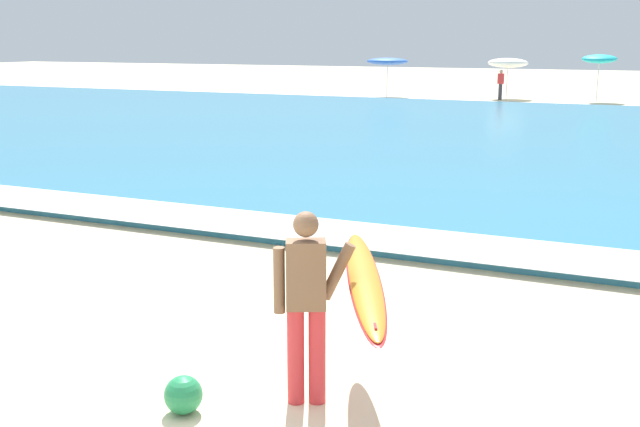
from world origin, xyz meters
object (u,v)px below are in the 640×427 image
at_px(beach_umbrella_2, 599,59).
at_px(surfer_with_board, 333,291).
at_px(beachgoer_near_row_left, 501,84).
at_px(beach_umbrella_1, 508,63).
at_px(beach_umbrella_0, 387,61).
at_px(beach_ball, 183,395).

bearing_deg(beach_umbrella_2, surfer_with_board, -88.56).
distance_m(beach_umbrella_2, beachgoer_near_row_left, 5.00).
bearing_deg(beach_umbrella_1, beach_umbrella_0, -167.20).
bearing_deg(beach_ball, beach_umbrella_0, 106.80).
relative_size(surfer_with_board, beach_umbrella_0, 1.02).
height_order(beach_umbrella_2, beachgoer_near_row_left, beach_umbrella_2).
bearing_deg(beach_umbrella_0, surfer_with_board, -71.28).
bearing_deg(surfer_with_board, beach_ball, -146.38).
height_order(beach_umbrella_0, beachgoer_near_row_left, beach_umbrella_0).
height_order(beach_umbrella_1, beach_umbrella_2, beach_umbrella_2).
relative_size(surfer_with_board, beach_umbrella_1, 1.07).
relative_size(beach_umbrella_1, beach_ball, 6.52).
relative_size(beach_umbrella_2, beach_ball, 7.25).
height_order(surfer_with_board, beach_umbrella_1, beach_umbrella_1).
xyz_separation_m(beach_umbrella_0, beach_umbrella_1, (6.32, 1.44, -0.05)).
distance_m(beach_umbrella_1, beach_umbrella_2, 4.65).
distance_m(surfer_with_board, beach_umbrella_2, 36.24).
xyz_separation_m(beach_umbrella_2, beachgoer_near_row_left, (-4.76, -0.83, -1.31)).
bearing_deg(beach_umbrella_2, beachgoer_near_row_left, -170.10).
bearing_deg(beachgoer_near_row_left, beach_umbrella_2, 9.90).
height_order(beachgoer_near_row_left, beach_ball, beachgoer_near_row_left).
height_order(beach_umbrella_0, beach_umbrella_1, beach_umbrella_1).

